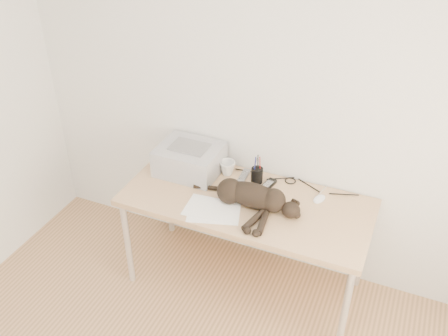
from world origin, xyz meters
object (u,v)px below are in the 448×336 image
at_px(desk, 250,209).
at_px(pen_cup, 257,175).
at_px(mouse, 320,198).
at_px(mug, 227,168).
at_px(printer, 190,159).
at_px(cat, 250,196).

xyz_separation_m(desk, pen_cup, (-0.01, 0.13, 0.19)).
xyz_separation_m(desk, mouse, (0.43, 0.10, 0.15)).
bearing_deg(mug, printer, -166.14).
bearing_deg(desk, printer, 171.09).
distance_m(mug, pen_cup, 0.22).
relative_size(desk, mug, 14.71).
height_order(cat, mouse, cat).
distance_m(printer, cat, 0.56).
relative_size(cat, mouse, 6.94).
distance_m(cat, mouse, 0.46).
xyz_separation_m(printer, mug, (0.25, 0.06, -0.05)).
bearing_deg(printer, mug, 13.86).
bearing_deg(printer, mouse, 1.65).
height_order(desk, cat, cat).
bearing_deg(desk, cat, -74.04).
height_order(cat, mug, cat).
height_order(mug, mouse, mug).
height_order(pen_cup, mouse, pen_cup).
xyz_separation_m(printer, mouse, (0.91, 0.03, -0.08)).
relative_size(printer, pen_cup, 2.08).
distance_m(desk, pen_cup, 0.23).
distance_m(printer, mouse, 0.92).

